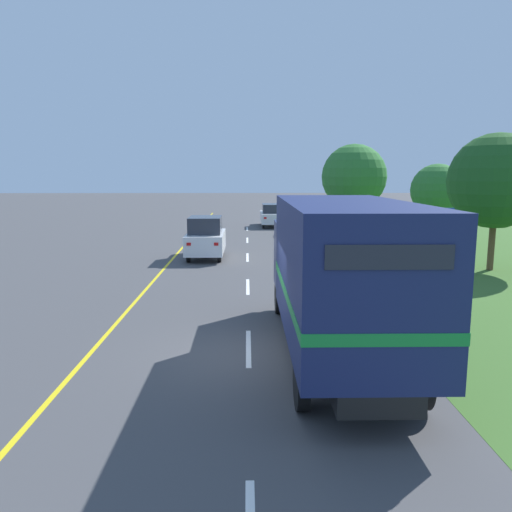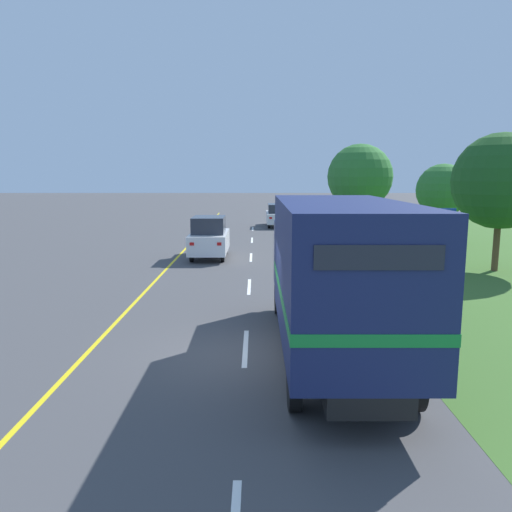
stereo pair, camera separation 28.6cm
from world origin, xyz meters
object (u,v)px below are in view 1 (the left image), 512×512
Objects in this scene: horse_trailer_truck at (338,272)px; highway_sign at (421,243)px; roadside_tree_mid at (437,190)px; roadside_tree_far at (354,177)px; lead_car_white at (206,238)px; lead_car_white_ahead at (272,215)px; roadside_tree_near at (496,181)px.

highway_sign is at bearing 54.71° from horse_trailer_truck.
roadside_tree_mid is 0.75× the size of roadside_tree_far.
highway_sign reaches higher than lead_car_white.
lead_car_white is (-4.05, 13.76, -0.97)m from horse_trailer_truck.
roadside_tree_mid is at bearing 67.61° from highway_sign.
lead_car_white_ahead is at bearing 75.05° from lead_car_white.
lead_car_white is at bearing 165.16° from roadside_tree_near.
horse_trailer_truck is 1.32× the size of roadside_tree_far.
lead_car_white_ahead is 0.78× the size of roadside_tree_near.
lead_car_white_ahead is 0.73× the size of roadside_tree_far.
highway_sign is 14.97m from roadside_tree_mid.
roadside_tree_near is at bearing 46.72° from highway_sign.
highway_sign is (7.72, -8.59, 0.88)m from lead_car_white.
roadside_tree_far is (2.20, 20.92, 2.03)m from highway_sign.
roadside_tree_near is at bearing -80.13° from roadside_tree_far.
horse_trailer_truck is at bearing -129.54° from roadside_tree_near.
horse_trailer_truck reaches higher than lead_car_white.
lead_car_white_ahead is 1.51× the size of highway_sign.
highway_sign is at bearing -48.05° from lead_car_white.
roadside_tree_far is at bearing 51.20° from lead_car_white.
lead_car_white_ahead is 13.87m from roadside_tree_mid.
roadside_tree_mid reaches higher than lead_car_white.
horse_trailer_truck is 13.62m from roadside_tree_near.
highway_sign is 0.52× the size of roadside_tree_near.
lead_car_white_ahead is 0.97× the size of roadside_tree_mid.
roadside_tree_far reaches higher than lead_car_white.
horse_trailer_truck is at bearing -102.66° from roadside_tree_far.
roadside_tree_far is at bearing 99.87° from roadside_tree_near.
lead_car_white is 1.26× the size of highway_sign.
horse_trailer_truck reaches higher than lead_car_white_ahead.
lead_car_white_ahead is (4.06, 15.20, -0.11)m from lead_car_white.
roadside_tree_near is 15.92m from roadside_tree_far.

